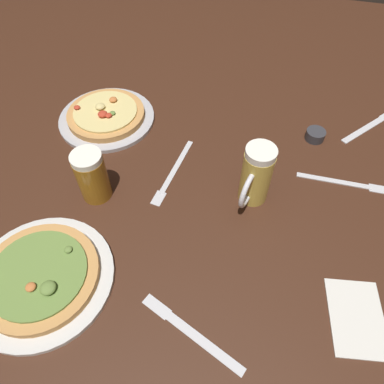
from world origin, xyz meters
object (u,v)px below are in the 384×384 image
Objects in this scene: pizza_plate_far at (106,116)px; pizza_plate_near at (40,277)px; napkin_folded at (357,317)px; knife_spare at (191,333)px; fork_left at (173,172)px; knife_right at (371,125)px; beer_mug_amber at (91,175)px; fork_spare at (344,182)px; ramekin_sauce at (315,135)px; beer_mug_dark at (256,176)px.

pizza_plate_near is at bearing -82.74° from pizza_plate_far.
pizza_plate_near is 1.94× the size of napkin_folded.
knife_spare is at bearing -4.74° from pizza_plate_near.
knife_right is at bearing 31.98° from fork_left.
pizza_plate_far is at bearing 97.26° from pizza_plate_near.
napkin_folded is 0.53m from fork_left.
beer_mug_amber reaches higher than knife_right.
knife_spare is (0.33, -0.03, -0.01)m from pizza_plate_near.
fork_spare and knife_spare have the same top height.
ramekin_sauce is 0.18m from knife_right.
beer_mug_dark is 0.22m from fork_left.
beer_mug_amber reaches higher than fork_spare.
knife_right is (0.69, 0.67, -0.01)m from pizza_plate_near.
fork_left is at bearing 62.73° from pizza_plate_near.
pizza_plate_near is 2.20× the size of beer_mug_amber.
fork_left is at bearing -148.02° from knife_right.
knife_right and fork_spare have the same top height.
fork_spare is at bearing 24.61° from beer_mug_dark.
napkin_folded is at bearing -86.32° from fork_spare.
beer_mug_amber is at bearing 165.00° from napkin_folded.
ramekin_sauce is (0.14, 0.25, -0.06)m from beer_mug_dark.
ramekin_sauce is at bearing 71.29° from knife_spare.
fork_spare is at bearing 34.94° from pizza_plate_near.
beer_mug_amber is at bearing 138.78° from knife_spare.
ramekin_sauce is at bearing 6.72° from pizza_plate_far.
pizza_plate_far is (-0.06, 0.51, 0.00)m from pizza_plate_near.
fork_left and knife_right have the same top height.
beer_mug_dark is (0.46, -0.18, 0.06)m from pizza_plate_far.
napkin_folded is 0.35m from fork_spare.
beer_mug_dark is at bearing 134.73° from napkin_folded.
napkin_folded is at bearing 19.26° from knife_spare.
fork_left and fork_spare have the same top height.
beer_mug_dark reaches higher than pizza_plate_near.
fork_left is at bearing -147.56° from ramekin_sauce.
knife_right is at bearing 32.22° from beer_mug_amber.
fork_spare is at bearing 93.68° from napkin_folded.
fork_spare is (0.62, 0.43, -0.01)m from pizza_plate_near.
beer_mug_dark is 0.72× the size of knife_spare.
pizza_plate_near is 0.79m from ramekin_sauce.
pizza_plate_far is 5.21× the size of ramekin_sauce.
fork_left is 0.60m from knife_right.
beer_mug_dark is 1.03× the size of napkin_folded.
pizza_plate_near is 1.88× the size of beer_mug_dark.
fork_spare is 0.54m from knife_spare.
knife_spare is at bearing -108.71° from ramekin_sauce.
fork_spare is (0.68, -0.08, -0.01)m from pizza_plate_far.
beer_mug_amber is at bearing -72.72° from pizza_plate_far.
knife_right is 0.85× the size of fork_spare.
napkin_folded is (0.10, -0.50, -0.01)m from ramekin_sauce.
fork_left is 1.06× the size of knife_spare.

